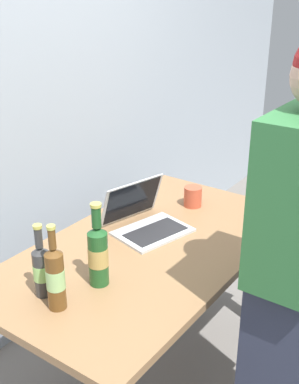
# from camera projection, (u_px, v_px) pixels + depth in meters

# --- Properties ---
(ground_plane) EXTENTS (8.00, 8.00, 0.00)m
(ground_plane) POSITION_uv_depth(u_px,v_px,m) (149.00, 377.00, 2.43)
(ground_plane) COLOR slate
(ground_plane) RESTS_ON ground
(desk) EXTENTS (1.45, 0.81, 0.74)m
(desk) POSITION_uv_depth(u_px,v_px,m) (149.00, 272.00, 2.18)
(desk) COLOR olive
(desk) RESTS_ON ground
(laptop) EXTENTS (0.39, 0.37, 0.21)m
(laptop) POSITION_uv_depth(u_px,v_px,m) (145.00, 219.00, 2.25)
(laptop) COLOR #B7BABC
(laptop) RESTS_ON desk
(beer_bottle_dark) EXTENTS (0.08, 0.08, 0.33)m
(beer_bottle_dark) POSITION_uv_depth(u_px,v_px,m) (98.00, 253.00, 1.82)
(beer_bottle_dark) COLOR #1E5123
(beer_bottle_dark) RESTS_ON desk
(beer_bottle_amber) EXTENTS (0.07, 0.07, 0.32)m
(beer_bottle_amber) POSITION_uv_depth(u_px,v_px,m) (55.00, 277.00, 1.68)
(beer_bottle_amber) COLOR brown
(beer_bottle_amber) RESTS_ON desk
(beer_bottle_brown) EXTENTS (0.06, 0.06, 0.28)m
(beer_bottle_brown) POSITION_uv_depth(u_px,v_px,m) (42.00, 269.00, 1.76)
(beer_bottle_brown) COLOR #333333
(beer_bottle_brown) RESTS_ON desk
(person_figure) EXTENTS (0.43, 0.28, 1.67)m
(person_figure) POSITION_uv_depth(u_px,v_px,m) (295.00, 283.00, 1.71)
(person_figure) COLOR #2D3347
(person_figure) RESTS_ON ground
(coffee_mug) EXTENTS (0.13, 0.09, 0.10)m
(coffee_mug) POSITION_uv_depth(u_px,v_px,m) (193.00, 196.00, 2.48)
(coffee_mug) COLOR #BF4C33
(coffee_mug) RESTS_ON desk
(back_wall) EXTENTS (6.00, 0.10, 2.60)m
(back_wall) POSITION_uv_depth(u_px,v_px,m) (10.00, 94.00, 2.34)
(back_wall) COLOR #99A3AD
(back_wall) RESTS_ON ground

